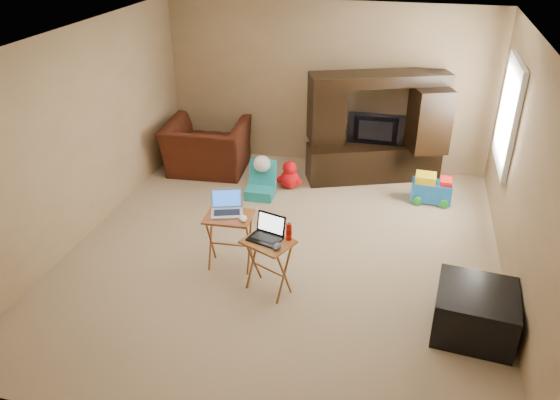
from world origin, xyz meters
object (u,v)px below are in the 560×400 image
(laptop_right, at_px, (265,230))
(plush_toy, at_px, (290,175))
(recliner, at_px, (207,147))
(laptop_left, at_px, (226,204))
(child_rocker, at_px, (260,180))
(ottoman, at_px, (475,312))
(mouse_left, at_px, (243,219))
(tray_table_left, at_px, (230,241))
(entertainment_center, at_px, (376,128))
(push_toy, at_px, (432,188))
(tray_table_right, at_px, (268,266))
(television, at_px, (375,131))
(water_bottle, at_px, (289,232))
(mouse_right, at_px, (277,247))

(laptop_right, bearing_deg, plush_toy, 112.51)
(recliner, distance_m, plush_toy, 1.41)
(recliner, relative_size, laptop_left, 3.47)
(child_rocker, bearing_deg, ottoman, -40.85)
(child_rocker, distance_m, mouse_left, 1.89)
(tray_table_left, bearing_deg, laptop_right, -35.97)
(ottoman, bearing_deg, entertainment_center, 111.55)
(recliner, distance_m, mouse_left, 2.82)
(push_toy, relative_size, tray_table_right, 0.89)
(television, bearing_deg, mouse_left, 66.09)
(water_bottle, bearing_deg, recliner, 125.93)
(recliner, bearing_deg, television, -177.14)
(plush_toy, distance_m, tray_table_right, 2.47)
(recliner, distance_m, ottoman, 4.76)
(recliner, xyz_separation_m, laptop_right, (1.67, -2.70, 0.35))
(recliner, distance_m, mouse_right, 3.39)
(ottoman, relative_size, laptop_right, 2.25)
(laptop_right, relative_size, mouse_left, 2.42)
(television, distance_m, laptop_right, 3.14)
(laptop_right, height_order, water_bottle, laptop_right)
(recliner, distance_m, tray_table_left, 2.66)
(push_toy, distance_m, laptop_left, 3.16)
(mouse_left, height_order, water_bottle, water_bottle)
(entertainment_center, height_order, mouse_right, entertainment_center)
(push_toy, relative_size, mouse_left, 4.10)
(plush_toy, height_order, tray_table_left, tray_table_left)
(plush_toy, height_order, laptop_left, laptop_left)
(entertainment_center, height_order, mouse_left, entertainment_center)
(recliner, xyz_separation_m, mouse_left, (1.37, -2.45, 0.30))
(mouse_right, bearing_deg, mouse_left, 140.99)
(tray_table_left, bearing_deg, push_toy, 41.02)
(ottoman, bearing_deg, mouse_left, 170.29)
(ottoman, bearing_deg, mouse_right, 179.14)
(entertainment_center, distance_m, laptop_left, 3.05)
(tray_table_left, relative_size, laptop_left, 1.91)
(water_bottle, bearing_deg, child_rocker, 113.87)
(recliner, xyz_separation_m, ottoman, (3.80, -2.87, -0.16))
(mouse_left, relative_size, water_bottle, 0.70)
(plush_toy, xyz_separation_m, water_bottle, (0.54, -2.36, 0.51))
(plush_toy, xyz_separation_m, mouse_right, (0.47, -2.56, 0.44))
(plush_toy, height_order, push_toy, plush_toy)
(laptop_right, distance_m, mouse_left, 0.40)
(entertainment_center, relative_size, water_bottle, 10.26)
(entertainment_center, bearing_deg, laptop_left, -138.16)
(recliner, relative_size, child_rocker, 2.35)
(plush_toy, bearing_deg, ottoman, -46.96)
(push_toy, distance_m, ottoman, 2.69)
(push_toy, bearing_deg, recliner, 178.33)
(push_toy, height_order, mouse_right, mouse_right)
(plush_toy, xyz_separation_m, tray_table_left, (-0.20, -2.11, 0.12))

